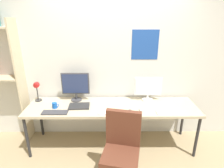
{
  "coord_description": "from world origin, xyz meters",
  "views": [
    {
      "loc": [
        -0.01,
        -2.01,
        2.07
      ],
      "look_at": [
        0.0,
        0.65,
        1.09
      ],
      "focal_mm": 29.41,
      "sensor_mm": 36.0,
      "label": 1
    }
  ],
  "objects_px": {
    "keyboard_right": "(169,112)",
    "desk_lamp": "(36,87)",
    "mouse_left_side": "(141,110)",
    "office_chair": "(121,157)",
    "mouse_right_side": "(130,111)",
    "keyboard_left": "(55,112)",
    "desk": "(112,108)",
    "coffee_mug": "(55,105)",
    "monitor_right": "(148,88)",
    "laptop_closed": "(79,106)",
    "monitor_left": "(76,85)",
    "keyboard_center": "(112,112)"
  },
  "relations": [
    {
      "from": "keyboard_center",
      "to": "mouse_right_side",
      "type": "distance_m",
      "value": 0.27
    },
    {
      "from": "keyboard_center",
      "to": "mouse_right_side",
      "type": "bearing_deg",
      "value": 5.51
    },
    {
      "from": "desk_lamp",
      "to": "laptop_closed",
      "type": "xyz_separation_m",
      "value": [
        0.72,
        -0.2,
        -0.24
      ]
    },
    {
      "from": "desk_lamp",
      "to": "keyboard_right",
      "type": "height_order",
      "value": "desk_lamp"
    },
    {
      "from": "keyboard_center",
      "to": "keyboard_left",
      "type": "bearing_deg",
      "value": 180.0
    },
    {
      "from": "desk",
      "to": "office_chair",
      "type": "xyz_separation_m",
      "value": [
        0.11,
        -0.76,
        -0.29
      ]
    },
    {
      "from": "monitor_right",
      "to": "mouse_left_side",
      "type": "xyz_separation_m",
      "value": [
        -0.16,
        -0.37,
        -0.2
      ]
    },
    {
      "from": "monitor_right",
      "to": "keyboard_left",
      "type": "bearing_deg",
      "value": -162.93
    },
    {
      "from": "mouse_right_side",
      "to": "coffee_mug",
      "type": "bearing_deg",
      "value": 173.26
    },
    {
      "from": "keyboard_left",
      "to": "coffee_mug",
      "type": "height_order",
      "value": "coffee_mug"
    },
    {
      "from": "office_chair",
      "to": "mouse_left_side",
      "type": "bearing_deg",
      "value": 61.4
    },
    {
      "from": "monitor_right",
      "to": "keyboard_right",
      "type": "xyz_separation_m",
      "value": [
        0.24,
        -0.44,
        -0.21
      ]
    },
    {
      "from": "coffee_mug",
      "to": "monitor_right",
      "type": "bearing_deg",
      "value": 10.7
    },
    {
      "from": "monitor_left",
      "to": "monitor_right",
      "type": "xyz_separation_m",
      "value": [
        1.2,
        -0.0,
        -0.05
      ]
    },
    {
      "from": "keyboard_left",
      "to": "coffee_mug",
      "type": "distance_m",
      "value": 0.17
    },
    {
      "from": "desk",
      "to": "office_chair",
      "type": "relative_size",
      "value": 2.7
    },
    {
      "from": "monitor_right",
      "to": "laptop_closed",
      "type": "xyz_separation_m",
      "value": [
        -1.12,
        -0.24,
        -0.2
      ]
    },
    {
      "from": "desk",
      "to": "keyboard_right",
      "type": "height_order",
      "value": "keyboard_right"
    },
    {
      "from": "desk_lamp",
      "to": "laptop_closed",
      "type": "distance_m",
      "value": 0.79
    },
    {
      "from": "office_chair",
      "to": "laptop_closed",
      "type": "xyz_separation_m",
      "value": [
        -0.63,
        0.73,
        0.35
      ]
    },
    {
      "from": "mouse_left_side",
      "to": "mouse_right_side",
      "type": "xyz_separation_m",
      "value": [
        -0.17,
        -0.05,
        0.0
      ]
    },
    {
      "from": "keyboard_right",
      "to": "desk_lamp",
      "type": "bearing_deg",
      "value": 169.09
    },
    {
      "from": "desk",
      "to": "monitor_right",
      "type": "height_order",
      "value": "monitor_right"
    },
    {
      "from": "monitor_right",
      "to": "desk_lamp",
      "type": "height_order",
      "value": "monitor_right"
    },
    {
      "from": "office_chair",
      "to": "monitor_right",
      "type": "bearing_deg",
      "value": 63.32
    },
    {
      "from": "keyboard_left",
      "to": "keyboard_center",
      "type": "bearing_deg",
      "value": 0.0
    },
    {
      "from": "keyboard_left",
      "to": "keyboard_right",
      "type": "distance_m",
      "value": 1.68
    },
    {
      "from": "keyboard_left",
      "to": "keyboard_right",
      "type": "bearing_deg",
      "value": 0.0
    },
    {
      "from": "monitor_left",
      "to": "desk_lamp",
      "type": "bearing_deg",
      "value": -176.21
    },
    {
      "from": "monitor_left",
      "to": "coffee_mug",
      "type": "distance_m",
      "value": 0.46
    },
    {
      "from": "monitor_left",
      "to": "desk_lamp",
      "type": "distance_m",
      "value": 0.64
    },
    {
      "from": "desk_lamp",
      "to": "keyboard_center",
      "type": "relative_size",
      "value": 0.98
    },
    {
      "from": "laptop_closed",
      "to": "monitor_right",
      "type": "bearing_deg",
      "value": 9.22
    },
    {
      "from": "office_chair",
      "to": "monitor_right",
      "type": "relative_size",
      "value": 2.19
    },
    {
      "from": "monitor_left",
      "to": "keyboard_center",
      "type": "xyz_separation_m",
      "value": [
        0.6,
        -0.44,
        -0.26
      ]
    },
    {
      "from": "mouse_left_side",
      "to": "keyboard_right",
      "type": "bearing_deg",
      "value": -10.16
    },
    {
      "from": "keyboard_center",
      "to": "coffee_mug",
      "type": "height_order",
      "value": "coffee_mug"
    },
    {
      "from": "coffee_mug",
      "to": "keyboard_center",
      "type": "bearing_deg",
      "value": -10.35
    },
    {
      "from": "mouse_left_side",
      "to": "coffee_mug",
      "type": "height_order",
      "value": "coffee_mug"
    },
    {
      "from": "monitor_left",
      "to": "keyboard_left",
      "type": "relative_size",
      "value": 1.27
    },
    {
      "from": "monitor_left",
      "to": "laptop_closed",
      "type": "height_order",
      "value": "monitor_left"
    },
    {
      "from": "keyboard_left",
      "to": "keyboard_right",
      "type": "xyz_separation_m",
      "value": [
        1.68,
        0.0,
        0.0
      ]
    },
    {
      "from": "keyboard_left",
      "to": "monitor_right",
      "type": "bearing_deg",
      "value": 17.07
    },
    {
      "from": "mouse_left_side",
      "to": "desk_lamp",
      "type": "bearing_deg",
      "value": 168.91
    },
    {
      "from": "desk",
      "to": "desk_lamp",
      "type": "height_order",
      "value": "desk_lamp"
    },
    {
      "from": "keyboard_right",
      "to": "mouse_left_side",
      "type": "xyz_separation_m",
      "value": [
        -0.4,
        0.07,
        0.01
      ]
    },
    {
      "from": "monitor_right",
      "to": "mouse_right_side",
      "type": "xyz_separation_m",
      "value": [
        -0.33,
        -0.42,
        -0.2
      ]
    },
    {
      "from": "keyboard_left",
      "to": "keyboard_center",
      "type": "xyz_separation_m",
      "value": [
        0.84,
        0.0,
        0.0
      ]
    },
    {
      "from": "monitor_right",
      "to": "desk_lamp",
      "type": "distance_m",
      "value": 1.84
    },
    {
      "from": "desk_lamp",
      "to": "keyboard_center",
      "type": "height_order",
      "value": "desk_lamp"
    }
  ]
}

